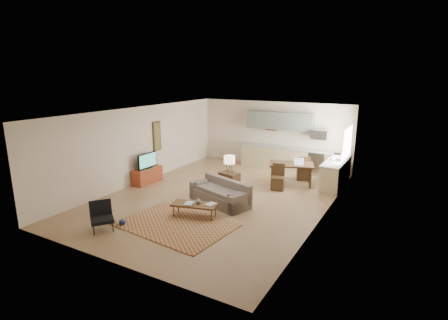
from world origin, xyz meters
The scene contains 25 objects.
room centered at (0.00, 0.00, 1.35)m, with size 9.00×9.00×9.00m.
kitchen_counter_back centered at (0.90, 4.18, 0.46)m, with size 4.26×0.64×0.92m, color tan, non-canonical shape.
kitchen_counter_right centered at (2.93, 3.00, 0.46)m, with size 0.64×2.26×0.92m, color tan, non-canonical shape.
kitchen_range centered at (2.00, 4.18, 0.45)m, with size 0.62×0.62×0.90m, color #A5A8AD.
kitchen_microwave centered at (2.00, 4.20, 1.55)m, with size 0.62×0.40×0.35m, color #A5A8AD.
upper_cabinets centered at (0.30, 4.33, 1.95)m, with size 2.80×0.34×0.70m, color slate.
window_right centered at (3.23, 3.00, 1.55)m, with size 0.02×1.40×1.05m, color white.
wall_art_left centered at (-3.21, 0.90, 1.55)m, with size 0.06×0.42×1.10m, color olive, non-canonical shape.
triptych centered at (-0.10, 4.47, 1.75)m, with size 1.70×0.04×0.50m, color beige, non-canonical shape.
rug centered at (0.07, -2.37, 0.01)m, with size 2.86×1.98×0.02m, color brown.
sofa centered at (0.29, -0.48, 0.36)m, with size 2.05×0.89×0.71m, color #665951, non-canonical shape.
coffee_table centered at (0.19, -1.67, 0.19)m, with size 1.24×0.49×0.38m, color #4D2F17, non-canonical shape.
book_a centered at (-0.04, -1.78, 0.38)m, with size 0.30×0.35×0.03m, color maroon.
book_b centered at (0.50, -1.49, 0.38)m, with size 0.27×0.33×0.02m, color navy.
vase centered at (0.27, -1.60, 0.45)m, with size 0.19×0.19×0.17m, color black.
armchair centered at (-1.34, -3.51, 0.36)m, with size 0.62×0.62×0.71m, color black, non-canonical shape.
tv_credenza centered at (-3.00, 0.02, 0.27)m, with size 0.46×1.19×0.55m, color maroon, non-canonical shape.
tv centered at (-2.96, 0.02, 0.82)m, with size 0.09×0.92×0.55m, color black, non-canonical shape.
console_table centered at (0.13, 0.43, 0.36)m, with size 0.62×0.41×0.72m, color #362415, non-canonical shape.
table_lamp centered at (0.13, 0.43, 1.01)m, with size 0.35×0.35×0.57m, color beige, non-canonical shape.
dining_table centered at (1.53, 2.38, 0.38)m, with size 1.50×0.86×0.76m, color #362415, non-canonical shape.
dining_chair_near centered at (1.33, 1.61, 0.44)m, with size 0.42×0.44×0.87m, color #362415, non-canonical shape.
dining_chair_far centered at (1.73, 3.14, 0.45)m, with size 0.43×0.45×0.91m, color #362415, non-canonical shape.
laptop centered at (1.83, 2.28, 0.88)m, with size 0.32×0.24×0.24m, color #A5A8AD, non-canonical shape.
soap_bottle centered at (2.83, 2.92, 1.02)m, with size 0.09×0.09×0.19m, color beige.
Camera 1 is at (5.28, -9.04, 3.83)m, focal length 28.00 mm.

